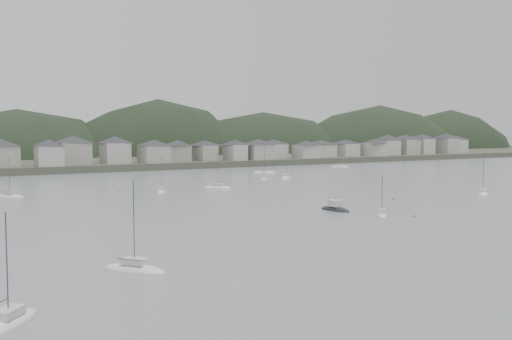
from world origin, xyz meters
TOP-DOWN VIEW (x-y plane):
  - ground at (0.00, 0.00)m, footprint 900.00×900.00m
  - far_shore_land at (0.00, 295.00)m, footprint 900.00×250.00m
  - forested_ridge at (4.83, 269.40)m, footprint 851.55×103.94m
  - waterfront_town at (50.59, 183.34)m, footprint 451.48×28.46m
  - moored_fleet at (-23.47, 66.13)m, footprint 232.65×176.30m
  - motor_launch_far at (-6.63, 32.26)m, footprint 3.59×8.19m
  - mooring_buoys at (15.22, 62.33)m, footprint 149.87×129.79m

SIDE VIEW (x-z plane):
  - forested_ridge at x=4.83m, z-range -62.57..40.00m
  - ground at x=0.00m, z-range 0.00..0.00m
  - mooring_buoys at x=15.22m, z-range -0.20..0.50m
  - moored_fleet at x=-23.47m, z-range -6.45..6.80m
  - motor_launch_far at x=-6.63m, z-range -1.66..2.24m
  - far_shore_land at x=0.00m, z-range 0.00..3.00m
  - waterfront_town at x=50.59m, z-range 2.20..15.12m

